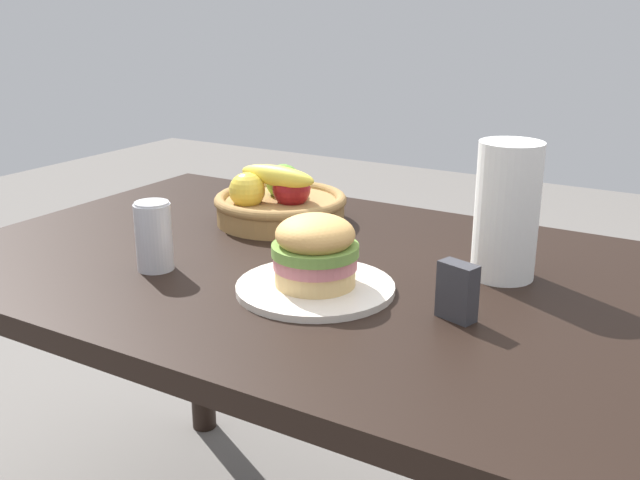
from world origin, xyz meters
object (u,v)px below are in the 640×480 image
at_px(sandwich, 315,250).
at_px(paper_towel_roll, 507,211).
at_px(plate, 315,287).
at_px(napkin_holder, 457,291).
at_px(fruit_basket, 279,202).
at_px(soda_can, 154,236).

distance_m(sandwich, paper_towel_roll, 0.34).
bearing_deg(plate, napkin_holder, 3.23).
height_order(plate, paper_towel_roll, paper_towel_roll).
bearing_deg(fruit_basket, paper_towel_roll, -8.45).
bearing_deg(soda_can, paper_towel_roll, 27.46).
bearing_deg(paper_towel_roll, fruit_basket, 171.55).
bearing_deg(fruit_basket, napkin_holder, -29.21).
height_order(fruit_basket, napkin_holder, fruit_basket).
bearing_deg(napkin_holder, paper_towel_roll, 106.08).
height_order(soda_can, napkin_holder, soda_can).
xyz_separation_m(sandwich, paper_towel_roll, (0.25, 0.23, 0.05)).
bearing_deg(plate, paper_towel_roll, 42.54).
bearing_deg(soda_can, plate, 11.01).
relative_size(sandwich, fruit_basket, 0.50).
height_order(sandwich, fruit_basket, fruit_basket).
bearing_deg(napkin_holder, plate, -159.68).
xyz_separation_m(plate, paper_towel_roll, (0.25, 0.23, 0.11)).
bearing_deg(fruit_basket, soda_can, -94.07).
bearing_deg(soda_can, sandwich, 11.01).
distance_m(paper_towel_roll, napkin_holder, 0.23).
relative_size(soda_can, fruit_basket, 0.43).
height_order(plate, sandwich, sandwich).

